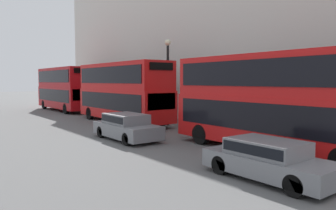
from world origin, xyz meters
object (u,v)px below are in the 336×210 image
object	(u,v)px
car_hatchback	(126,126)
car_dark_sedan	(268,158)
bus_second_in_queue	(123,90)
bus_third_in_queue	(65,87)
bus_leading	(275,99)
pedestrian	(160,111)

from	to	relation	value
car_hatchback	car_dark_sedan	bearing A→B (deg)	-90.00
bus_second_in_queue	car_hatchback	size ratio (longest dim) A/B	2.27
bus_third_in_queue	car_hatchback	bearing A→B (deg)	-100.30
bus_second_in_queue	bus_third_in_queue	distance (m)	12.28
bus_third_in_queue	bus_leading	bearing A→B (deg)	-90.00
bus_third_in_queue	car_dark_sedan	xyz separation A→B (m)	(-3.40, -27.71, -1.79)
bus_leading	bus_third_in_queue	size ratio (longest dim) A/B	1.01
bus_second_in_queue	car_dark_sedan	bearing A→B (deg)	-102.43
pedestrian	bus_second_in_queue	bearing A→B (deg)	155.36
bus_third_in_queue	car_hatchback	distance (m)	19.09
car_dark_sedan	pedestrian	bearing A→B (deg)	67.18
bus_second_in_queue	bus_leading	bearing A→B (deg)	-90.00
bus_second_in_queue	car_hatchback	xyz separation A→B (m)	(-3.40, -6.42, -1.72)
bus_third_in_queue	car_dark_sedan	bearing A→B (deg)	-97.00
bus_second_in_queue	car_dark_sedan	xyz separation A→B (m)	(-3.40, -15.43, -1.78)
bus_second_in_queue	car_dark_sedan	world-z (taller)	bus_second_in_queue
bus_second_in_queue	pedestrian	world-z (taller)	bus_second_in_queue
bus_leading	car_dark_sedan	xyz separation A→B (m)	(-3.40, -2.12, -1.70)
pedestrian	car_dark_sedan	bearing A→B (deg)	-112.82
bus_leading	bus_second_in_queue	bearing A→B (deg)	90.00
bus_third_in_queue	car_hatchback	size ratio (longest dim) A/B	2.27
bus_second_in_queue	car_dark_sedan	size ratio (longest dim) A/B	2.33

